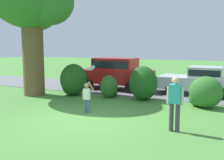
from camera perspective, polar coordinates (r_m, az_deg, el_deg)
ground_plane at (r=9.81m, az=-6.39°, el=-8.52°), size 80.00×80.00×0.00m
driveway_strip at (r=15.92m, az=6.54°, el=-2.24°), size 28.00×4.40×0.02m
shrub_near_tree at (r=14.44m, az=-8.35°, el=-0.21°), size 1.43×1.49×1.70m
shrub_centre_left at (r=13.66m, az=-0.57°, el=-1.60°), size 0.93×0.97×1.15m
shrub_centre at (r=13.12m, az=6.72°, el=-0.95°), size 1.42×1.17×1.68m
shrub_centre_right at (r=12.18m, az=19.28°, el=-2.68°), size 1.44×1.15×1.37m
parked_sedan at (r=15.02m, az=18.66°, el=0.05°), size 4.42×2.13×1.56m
parked_suv at (r=16.11m, az=0.74°, el=1.76°), size 4.72×2.15×1.92m
child_thrower at (r=10.62m, az=-5.44°, el=-3.29°), size 0.43×0.31×1.29m
frisbee at (r=10.76m, az=-4.39°, el=2.62°), size 0.31×0.25×0.24m
adult_onlooker at (r=8.49m, az=13.39°, el=-4.40°), size 0.53×0.25×1.74m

